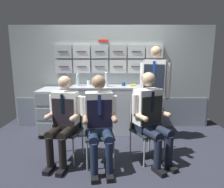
% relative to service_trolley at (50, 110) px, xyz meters
% --- Properties ---
extents(ground, '(4.80, 4.80, 0.04)m').
position_rel_service_trolley_xyz_m(ground, '(1.20, -0.95, -0.50)').
color(ground, '#282A36').
extents(galley_bulkhead, '(4.20, 0.14, 2.15)m').
position_rel_service_trolley_xyz_m(galley_bulkhead, '(1.20, 0.42, 0.60)').
color(galley_bulkhead, '#98A3A2').
rests_on(galley_bulkhead, ground).
extents(galley_counter, '(1.62, 0.53, 0.94)m').
position_rel_service_trolley_xyz_m(galley_counter, '(1.20, 0.14, -0.01)').
color(galley_counter, '#B5BAC2').
rests_on(galley_counter, ground).
extents(service_trolley, '(0.40, 0.65, 0.90)m').
position_rel_service_trolley_xyz_m(service_trolley, '(0.00, 0.00, 0.00)').
color(service_trolley, black).
rests_on(service_trolley, ground).
extents(folding_chair_left, '(0.47, 0.47, 0.84)m').
position_rel_service_trolley_xyz_m(folding_chair_left, '(0.54, -0.92, 0.03)').
color(folding_chair_left, '#A8AAAF').
rests_on(folding_chair_left, ground).
extents(crew_member_left, '(0.51, 0.65, 1.25)m').
position_rel_service_trolley_xyz_m(crew_member_left, '(0.51, -1.07, 0.21)').
color(crew_member_left, black).
rests_on(crew_member_left, ground).
extents(folding_chair_center, '(0.45, 0.45, 0.84)m').
position_rel_service_trolley_xyz_m(folding_chair_center, '(1.01, -1.04, 0.03)').
color(folding_chair_center, '#A8AAAF').
rests_on(folding_chair_center, ground).
extents(crew_member_center, '(0.51, 0.66, 1.28)m').
position_rel_service_trolley_xyz_m(crew_member_center, '(1.03, -1.20, 0.22)').
color(crew_member_center, black).
rests_on(crew_member_center, ground).
extents(folding_chair_near_trolley, '(0.54, 0.54, 0.84)m').
position_rel_service_trolley_xyz_m(folding_chair_near_trolley, '(1.69, -0.92, 0.03)').
color(folding_chair_near_trolley, '#A8AAAF').
rests_on(folding_chair_near_trolley, ground).
extents(crew_member_near_trolley, '(0.61, 0.72, 1.31)m').
position_rel_service_trolley_xyz_m(crew_member_near_trolley, '(1.76, -1.05, 0.24)').
color(crew_member_near_trolley, black).
rests_on(crew_member_near_trolley, ground).
extents(crew_member_standing, '(0.50, 0.37, 1.70)m').
position_rel_service_trolley_xyz_m(crew_member_standing, '(1.96, -0.31, 0.53)').
color(crew_member_standing, black).
rests_on(crew_member_standing, ground).
extents(water_bottle_tall, '(0.06, 0.06, 0.31)m').
position_rel_service_trolley_xyz_m(water_bottle_tall, '(1.10, 0.07, 0.60)').
color(water_bottle_tall, silver).
rests_on(water_bottle_tall, galley_counter).
extents(water_bottle_blue_cap, '(0.06, 0.06, 0.28)m').
position_rel_service_trolley_xyz_m(water_bottle_blue_cap, '(0.52, 0.17, 0.59)').
color(water_bottle_blue_cap, silver).
rests_on(water_bottle_blue_cap, galley_counter).
extents(coffee_cup_white, '(0.06, 0.06, 0.09)m').
position_rel_service_trolley_xyz_m(coffee_cup_white, '(0.71, 0.29, 0.50)').
color(coffee_cup_white, white).
rests_on(coffee_cup_white, galley_counter).
extents(paper_cup_tan, '(0.08, 0.08, 0.07)m').
position_rel_service_trolley_xyz_m(paper_cup_tan, '(1.43, 0.17, 0.49)').
color(paper_cup_tan, navy).
rests_on(paper_cup_tan, galley_counter).
extents(espresso_cup_small, '(0.07, 0.07, 0.09)m').
position_rel_service_trolley_xyz_m(espresso_cup_small, '(1.84, 0.24, 0.50)').
color(espresso_cup_small, silver).
rests_on(espresso_cup_small, galley_counter).
extents(snack_banana, '(0.17, 0.10, 0.04)m').
position_rel_service_trolley_xyz_m(snack_banana, '(1.63, 0.15, 0.48)').
color(snack_banana, yellow).
rests_on(snack_banana, galley_counter).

